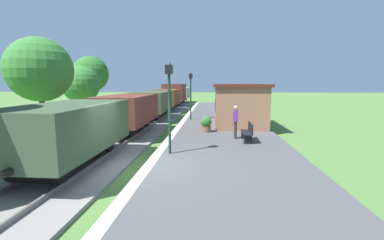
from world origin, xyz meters
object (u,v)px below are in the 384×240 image
at_px(person_waiting, 236,121).
at_px(lamp_post_near, 169,91).
at_px(station_hut, 239,104).
at_px(bench_near_hut, 248,132).
at_px(lamp_post_far, 191,87).
at_px(potted_planter, 206,124).
at_px(tree_trackside_mid, 40,70).
at_px(tree_field_left, 91,74).
at_px(tree_trackside_far, 81,84).
at_px(freight_train, 161,100).

relative_size(person_waiting, lamp_post_near, 0.46).
relative_size(station_hut, bench_near_hut, 3.87).
height_order(station_hut, lamp_post_far, lamp_post_far).
bearing_deg(potted_planter, station_hut, 54.77).
bearing_deg(tree_trackside_mid, tree_field_left, 104.47).
bearing_deg(person_waiting, potted_planter, -40.59).
height_order(person_waiting, tree_trackside_mid, tree_trackside_mid).
bearing_deg(tree_trackside_far, person_waiting, -30.81).
bearing_deg(lamp_post_far, station_hut, -34.34).
xyz_separation_m(freight_train, lamp_post_near, (3.29, -15.26, 1.35)).
distance_m(station_hut, tree_field_left, 17.21).
height_order(lamp_post_near, tree_trackside_far, tree_trackside_far).
height_order(bench_near_hut, tree_trackside_far, tree_trackside_far).
bearing_deg(lamp_post_near, freight_train, 102.18).
height_order(lamp_post_near, tree_trackside_mid, tree_trackside_mid).
bearing_deg(tree_field_left, potted_planter, -43.90).
height_order(potted_planter, tree_trackside_far, tree_trackside_far).
xyz_separation_m(freight_train, lamp_post_far, (3.29, -4.84, 1.35)).
relative_size(person_waiting, tree_trackside_far, 0.38).
relative_size(potted_planter, tree_trackside_mid, 0.17).
bearing_deg(tree_field_left, person_waiting, -44.36).
bearing_deg(potted_planter, lamp_post_far, 103.92).
relative_size(bench_near_hut, tree_field_left, 0.26).
xyz_separation_m(station_hut, tree_trackside_far, (-12.28, 2.20, 1.33)).
bearing_deg(lamp_post_far, lamp_post_near, -90.00).
height_order(person_waiting, lamp_post_near, lamp_post_near).
distance_m(lamp_post_far, tree_trackside_far, 8.78).
bearing_deg(bench_near_hut, lamp_post_near, -143.47).
bearing_deg(freight_train, tree_trackside_mid, -109.62).
bearing_deg(person_waiting, tree_field_left, -37.21).
xyz_separation_m(lamp_post_near, tree_field_left, (-11.05, 16.90, 1.22)).
bearing_deg(tree_trackside_mid, station_hut, 23.00).
distance_m(person_waiting, tree_trackside_far, 13.73).
bearing_deg(person_waiting, tree_trackside_far, -23.66).
xyz_separation_m(bench_near_hut, lamp_post_near, (-3.47, -2.57, 2.08)).
height_order(potted_planter, lamp_post_near, lamp_post_near).
xyz_separation_m(bench_near_hut, tree_field_left, (-14.51, 14.34, 3.30)).
distance_m(lamp_post_far, tree_trackside_mid, 10.40).
relative_size(station_hut, lamp_post_near, 1.57).
bearing_deg(lamp_post_near, tree_trackside_far, 130.64).
bearing_deg(lamp_post_near, bench_near_hut, 36.53).
bearing_deg(lamp_post_far, bench_near_hut, -66.18).
bearing_deg(tree_field_left, tree_trackside_far, -71.22).
xyz_separation_m(potted_planter, tree_field_left, (-12.40, 11.93, 3.30)).
height_order(station_hut, tree_trackside_mid, tree_trackside_mid).
bearing_deg(freight_train, tree_trackside_far, -137.43).
bearing_deg(tree_trackside_far, lamp_post_far, 1.27).
bearing_deg(tree_field_left, bench_near_hut, -44.65).
bearing_deg(person_waiting, lamp_post_far, -60.75).
height_order(lamp_post_near, lamp_post_far, same).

